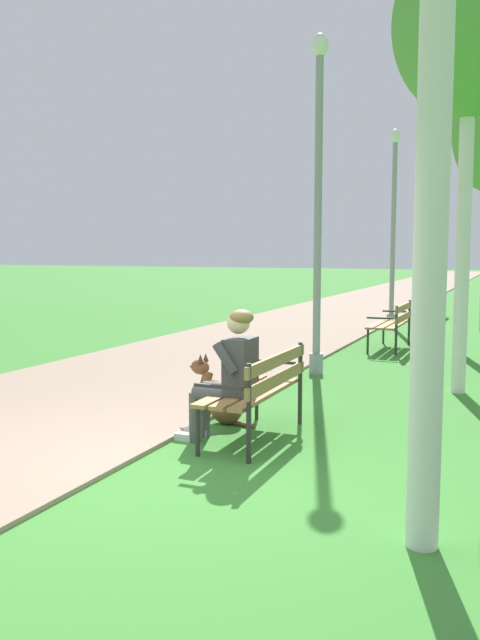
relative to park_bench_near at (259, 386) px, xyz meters
The scene contains 12 objects.
ground_plane 1.47m from the park_bench_near, 111.66° to the right, with size 120.00×120.00×0.00m, color #3D8433.
paved_path 22.88m from the park_bench_near, 96.57° to the left, with size 3.78×60.00×0.04m, color gray.
park_bench_near is the anchor object (origin of this frame).
park_bench_mid 6.27m from the park_bench_near, 88.96° to the left, with size 0.55×1.50×0.85m.
park_bench_far 12.49m from the park_bench_near, 89.94° to the left, with size 0.55×1.50×0.85m.
person_seated_on_near_bench 0.34m from the park_bench_near, 134.27° to the right, with size 0.74×0.49×1.25m.
dog_brown 0.79m from the park_bench_near, 146.17° to the left, with size 0.83×0.36×0.71m.
lamp_post_near 3.98m from the park_bench_near, 97.77° to the left, with size 0.24×0.24×4.76m.
lamp_post_mid 10.10m from the park_bench_near, 93.35° to the left, with size 0.24×0.24×4.54m.
birch_tree_second 5.16m from the park_bench_near, 62.27° to the left, with size 1.85×1.94×5.65m.
birch_tree_third 7.96m from the park_bench_near, 77.55° to the left, with size 1.46×1.41×7.24m.
pedestrian_distant 27.61m from the park_bench_near, 93.52° to the left, with size 0.32×0.22×1.65m.
Camera 1 is at (2.75, -4.40, 1.78)m, focal length 37.14 mm.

